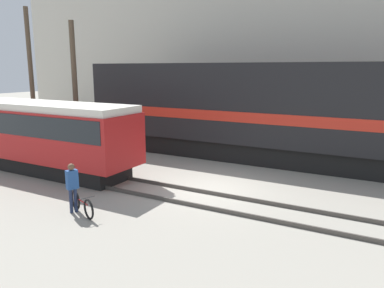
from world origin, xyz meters
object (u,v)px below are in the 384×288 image
object	(u,v)px
person	(72,183)
bicycle	(82,204)
utility_pole_left	(31,79)
utility_pole_center	(75,89)
freight_locomotive	(272,111)
streetcar	(47,133)

from	to	relation	value
person	bicycle	bearing A→B (deg)	-0.51
utility_pole_left	utility_pole_center	world-z (taller)	utility_pole_left
person	utility_pole_center	distance (m)	9.37
freight_locomotive	streetcar	bearing A→B (deg)	-140.92
bicycle	utility_pole_center	distance (m)	9.83
bicycle	person	xyz separation A→B (m)	(-0.38, 0.00, 0.67)
streetcar	utility_pole_center	distance (m)	4.12
utility_pole_left	bicycle	bearing A→B (deg)	-32.43
freight_locomotive	person	world-z (taller)	freight_locomotive
bicycle	utility_pole_center	size ratio (longest dim) A/B	0.23
freight_locomotive	utility_pole_center	xyz separation A→B (m)	(-9.89, -3.38, 0.99)
bicycle	utility_pole_left	distance (m)	12.56
streetcar	utility_pole_left	xyz separation A→B (m)	(-5.02, 3.38, 2.22)
freight_locomotive	utility_pole_center	size ratio (longest dim) A/B	2.86
streetcar	utility_pole_center	size ratio (longest dim) A/B	1.28
freight_locomotive	person	bearing A→B (deg)	-110.08
streetcar	bicycle	xyz separation A→B (m)	(5.11, -3.06, -1.47)
utility_pole_center	person	bearing A→B (deg)	-45.57
freight_locomotive	person	xyz separation A→B (m)	(-3.59, -9.81, -1.58)
freight_locomotive	bicycle	world-z (taller)	freight_locomotive
freight_locomotive	bicycle	size ratio (longest dim) A/B	12.58
bicycle	utility_pole_center	world-z (taller)	utility_pole_center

